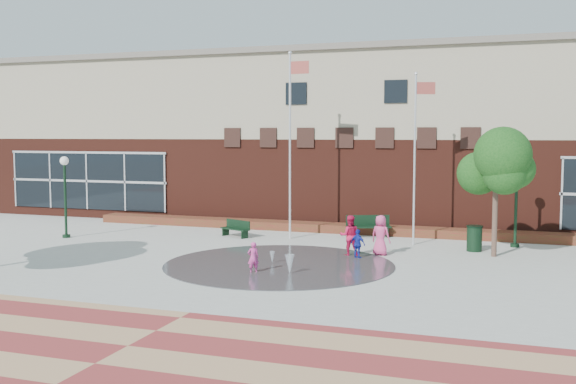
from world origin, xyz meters
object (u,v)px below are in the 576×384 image
(trash_can, at_px, (474,238))
(bench_left, at_px, (235,232))
(flagpole_right, at_px, (416,149))
(child_splash, at_px, (253,258))
(flagpole_left, at_px, (291,135))

(trash_can, bearing_deg, bench_left, 178.34)
(flagpole_right, xyz_separation_m, child_splash, (-4.34, -7.74, -3.58))
(flagpole_left, height_order, trash_can, flagpole_left)
(flagpole_right, xyz_separation_m, trash_can, (2.55, -0.84, -3.58))
(flagpole_left, relative_size, flagpole_right, 1.15)
(flagpole_left, distance_m, bench_left, 5.16)
(flagpole_left, relative_size, trash_can, 7.92)
(flagpole_left, xyz_separation_m, flagpole_right, (5.57, 0.14, -0.58))
(child_splash, bearing_deg, trash_can, -172.38)
(flagpole_right, relative_size, trash_can, 6.92)
(flagpole_left, height_order, child_splash, flagpole_left)
(bench_left, bearing_deg, child_splash, -37.35)
(flagpole_right, distance_m, bench_left, 9.05)
(flagpole_left, height_order, flagpole_right, flagpole_left)
(flagpole_left, xyz_separation_m, bench_left, (-2.59, -0.39, -4.45))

